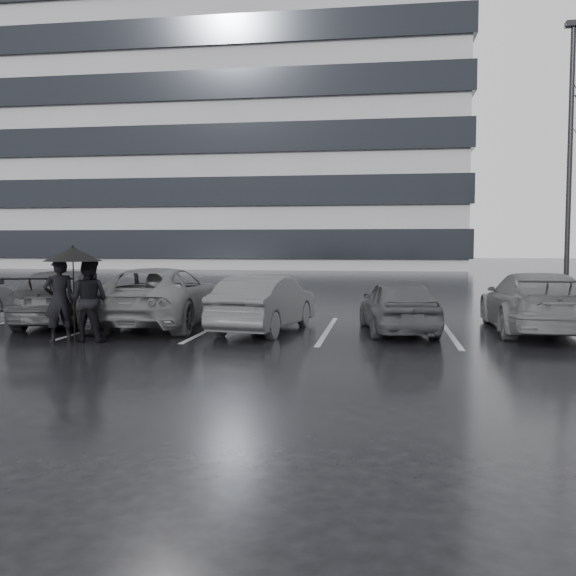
{
  "coord_description": "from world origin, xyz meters",
  "views": [
    {
      "loc": [
        1.9,
        -12.51,
        2.06
      ],
      "look_at": [
        -0.12,
        1.0,
        1.1
      ],
      "focal_mm": 40.0,
      "sensor_mm": 36.0,
      "label": 1
    }
  ],
  "objects_px": {
    "car_east": "(534,302)",
    "pedestrian_right": "(89,300)",
    "pedestrian_left": "(59,300)",
    "car_west_b": "(160,297)",
    "car_main": "(398,305)",
    "lamp_post": "(569,179)",
    "car_west_c": "(68,297)",
    "car_west_a": "(265,303)"
  },
  "relations": [
    {
      "from": "car_east",
      "to": "pedestrian_right",
      "type": "height_order",
      "value": "pedestrian_right"
    },
    {
      "from": "pedestrian_left",
      "to": "car_west_b",
      "type": "bearing_deg",
      "value": -149.97
    },
    {
      "from": "car_main",
      "to": "lamp_post",
      "type": "xyz_separation_m",
      "value": [
        5.34,
        6.34,
        3.42
      ]
    },
    {
      "from": "car_main",
      "to": "pedestrian_right",
      "type": "bearing_deg",
      "value": 11.41
    },
    {
      "from": "car_west_c",
      "to": "pedestrian_right",
      "type": "height_order",
      "value": "pedestrian_right"
    },
    {
      "from": "pedestrian_right",
      "to": "lamp_post",
      "type": "height_order",
      "value": "lamp_post"
    },
    {
      "from": "car_main",
      "to": "lamp_post",
      "type": "distance_m",
      "value": 8.97
    },
    {
      "from": "car_west_a",
      "to": "car_west_c",
      "type": "relative_size",
      "value": 0.84
    },
    {
      "from": "car_main",
      "to": "car_west_b",
      "type": "relative_size",
      "value": 0.71
    },
    {
      "from": "car_west_c",
      "to": "pedestrian_left",
      "type": "height_order",
      "value": "pedestrian_left"
    },
    {
      "from": "car_west_b",
      "to": "car_west_c",
      "type": "height_order",
      "value": "car_west_b"
    },
    {
      "from": "car_main",
      "to": "pedestrian_right",
      "type": "relative_size",
      "value": 2.13
    },
    {
      "from": "car_west_b",
      "to": "pedestrian_left",
      "type": "xyz_separation_m",
      "value": [
        -1.15,
        -2.86,
        0.15
      ]
    },
    {
      "from": "car_west_b",
      "to": "car_west_a",
      "type": "bearing_deg",
      "value": 164.38
    },
    {
      "from": "car_west_c",
      "to": "lamp_post",
      "type": "relative_size",
      "value": 0.53
    },
    {
      "from": "lamp_post",
      "to": "car_main",
      "type": "bearing_deg",
      "value": -130.1
    },
    {
      "from": "car_main",
      "to": "car_west_a",
      "type": "xyz_separation_m",
      "value": [
        -3.08,
        -0.18,
        0.02
      ]
    },
    {
      "from": "car_main",
      "to": "car_west_c",
      "type": "bearing_deg",
      "value": -10.73
    },
    {
      "from": "car_west_b",
      "to": "lamp_post",
      "type": "bearing_deg",
      "value": -155.54
    },
    {
      "from": "car_west_c",
      "to": "pedestrian_right",
      "type": "bearing_deg",
      "value": 113.0
    },
    {
      "from": "car_main",
      "to": "car_west_c",
      "type": "distance_m",
      "value": 8.29
    },
    {
      "from": "car_west_c",
      "to": "lamp_post",
      "type": "height_order",
      "value": "lamp_post"
    },
    {
      "from": "car_main",
      "to": "car_west_a",
      "type": "bearing_deg",
      "value": -4.89
    },
    {
      "from": "car_west_a",
      "to": "lamp_post",
      "type": "xyz_separation_m",
      "value": [
        8.42,
        6.52,
        3.4
      ]
    },
    {
      "from": "car_east",
      "to": "lamp_post",
      "type": "relative_size",
      "value": 0.54
    },
    {
      "from": "car_west_b",
      "to": "pedestrian_right",
      "type": "xyz_separation_m",
      "value": [
        -0.58,
        -2.71,
        0.15
      ]
    },
    {
      "from": "car_west_a",
      "to": "car_west_c",
      "type": "xyz_separation_m",
      "value": [
        -5.2,
        0.54,
        0.03
      ]
    },
    {
      "from": "pedestrian_left",
      "to": "lamp_post",
      "type": "xyz_separation_m",
      "value": [
        12.35,
        8.77,
        3.18
      ]
    },
    {
      "from": "pedestrian_left",
      "to": "lamp_post",
      "type": "distance_m",
      "value": 15.48
    },
    {
      "from": "pedestrian_left",
      "to": "car_main",
      "type": "bearing_deg",
      "value": 161.17
    },
    {
      "from": "car_main",
      "to": "car_west_a",
      "type": "height_order",
      "value": "car_west_a"
    },
    {
      "from": "lamp_post",
      "to": "car_west_a",
      "type": "bearing_deg",
      "value": -142.25
    },
    {
      "from": "car_west_c",
      "to": "pedestrian_left",
      "type": "bearing_deg",
      "value": 102.58
    },
    {
      "from": "pedestrian_left",
      "to": "lamp_post",
      "type": "bearing_deg",
      "value": 177.42
    },
    {
      "from": "car_west_c",
      "to": "lamp_post",
      "type": "distance_m",
      "value": 15.25
    },
    {
      "from": "car_west_b",
      "to": "lamp_post",
      "type": "relative_size",
      "value": 0.59
    },
    {
      "from": "car_west_a",
      "to": "pedestrian_left",
      "type": "distance_m",
      "value": 4.53
    },
    {
      "from": "pedestrian_right",
      "to": "car_east",
      "type": "bearing_deg",
      "value": -160.43
    },
    {
      "from": "car_west_c",
      "to": "car_east",
      "type": "xyz_separation_m",
      "value": [
        11.38,
        0.17,
        0.01
      ]
    },
    {
      "from": "car_west_a",
      "to": "car_east",
      "type": "xyz_separation_m",
      "value": [
        6.19,
        0.72,
        0.05
      ]
    },
    {
      "from": "car_west_c",
      "to": "car_west_b",
      "type": "bearing_deg",
      "value": 169.51
    },
    {
      "from": "car_west_c",
      "to": "car_east",
      "type": "distance_m",
      "value": 11.38
    }
  ]
}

